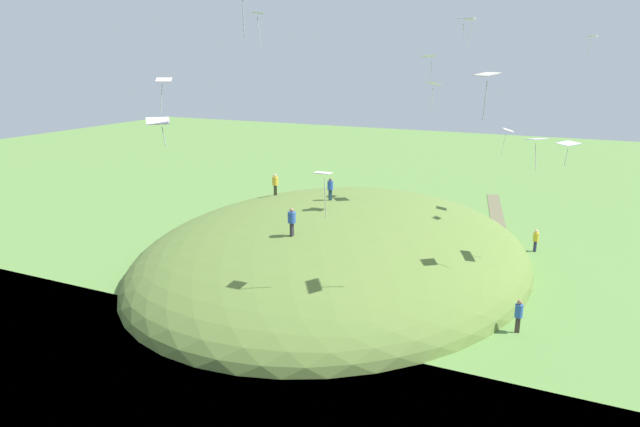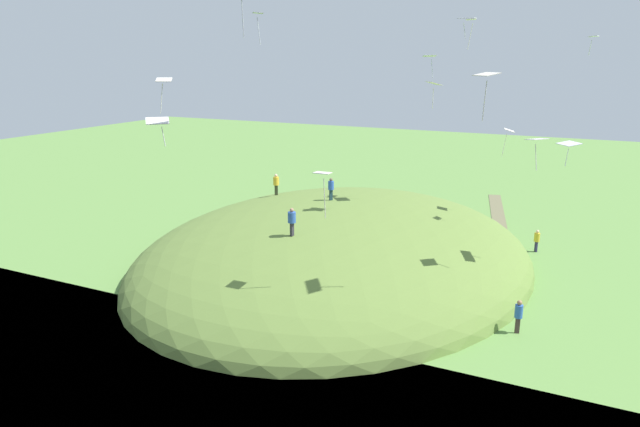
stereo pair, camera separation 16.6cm
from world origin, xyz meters
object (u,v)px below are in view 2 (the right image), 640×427
at_px(person_walking_path, 519,312).
at_px(kite_12, 434,84).
at_px(kite_5, 471,21).
at_px(kite_10, 569,144).
at_px(kite_2, 258,15).
at_px(kite_3, 164,82).
at_px(person_on_hilltop, 331,186).
at_px(kite_9, 509,132).
at_px(kite_0, 323,177).
at_px(person_with_child, 292,219).
at_px(kite_1, 430,57).
at_px(kite_11, 486,77).
at_px(mooring_post, 376,337).
at_px(kite_4, 158,122).
at_px(kite_6, 467,19).
at_px(kite_7, 537,141).
at_px(kite_13, 593,38).
at_px(person_watching_kites, 276,182).
at_px(person_near_shore, 537,238).

relative_size(person_walking_path, kite_12, 1.00).
relative_size(kite_5, kite_10, 1.35).
height_order(kite_2, kite_3, kite_2).
relative_size(kite_2, kite_5, 0.78).
bearing_deg(person_walking_path, person_on_hilltop, -49.84).
xyz_separation_m(person_walking_path, kite_9, (12.40, 2.83, 7.50)).
distance_m(kite_0, kite_2, 8.49).
bearing_deg(kite_12, kite_9, -64.74).
xyz_separation_m(person_with_child, kite_1, (7.29, -5.64, 8.94)).
bearing_deg(kite_11, kite_12, 24.28).
xyz_separation_m(kite_0, kite_11, (2.47, -6.71, 4.58)).
relative_size(person_walking_path, mooring_post, 1.41).
distance_m(kite_3, kite_9, 22.86).
height_order(kite_4, kite_6, kite_6).
height_order(kite_7, mooring_post, kite_7).
xyz_separation_m(person_on_hilltop, person_with_child, (-7.68, -1.04, -0.26)).
height_order(kite_1, kite_9, kite_1).
distance_m(person_on_hilltop, kite_2, 14.94).
height_order(person_on_hilltop, kite_13, kite_13).
bearing_deg(person_on_hilltop, person_watching_kites, -71.66).
distance_m(kite_5, kite_9, 7.72).
bearing_deg(kite_10, kite_9, 29.18).
xyz_separation_m(kite_4, kite_12, (17.98, -7.89, 1.08)).
height_order(kite_5, kite_7, kite_5).
relative_size(kite_1, kite_13, 1.20).
relative_size(person_near_shore, kite_10, 1.13).
height_order(kite_0, kite_13, kite_13).
height_order(kite_3, kite_13, kite_13).
height_order(person_with_child, person_watching_kites, person_with_child).
relative_size(person_on_hilltop, person_watching_kites, 0.95).
height_order(person_walking_path, kite_2, kite_2).
bearing_deg(kite_12, kite_3, 145.59).
bearing_deg(person_with_child, kite_6, 141.19).
height_order(person_watching_kites, kite_7, kite_7).
bearing_deg(kite_0, kite_10, -46.70).
bearing_deg(kite_4, person_watching_kites, 12.55).
bearing_deg(kite_2, kite_3, 107.47).
xyz_separation_m(kite_1, kite_13, (3.88, -8.76, 1.12)).
bearing_deg(kite_12, kite_13, -85.73).
distance_m(kite_1, kite_9, 8.41).
distance_m(kite_0, kite_7, 11.18).
bearing_deg(kite_12, kite_5, -45.92).
distance_m(person_watching_kites, kite_1, 15.50).
bearing_deg(kite_0, kite_13, -34.62).
xyz_separation_m(person_near_shore, kite_10, (-8.63, -1.70, 7.98)).
relative_size(person_on_hilltop, kite_13, 1.38).
distance_m(person_walking_path, kite_3, 21.38).
bearing_deg(person_near_shore, kite_2, -75.26).
bearing_deg(kite_10, kite_12, 60.07).
bearing_deg(kite_11, kite_6, 17.49).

